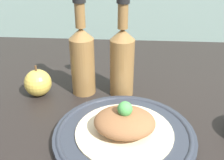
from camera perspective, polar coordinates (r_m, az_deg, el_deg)
The scene contains 6 objects.
ground_plane at distance 65.17cm, azimuth 6.82°, elevation -8.21°, with size 180.00×110.00×4.00cm, color black.
plate at distance 54.98cm, azimuth 2.67°, elevation -11.80°, with size 29.12×29.12×1.99cm.
plated_food at distance 53.23cm, azimuth 2.74°, elevation -9.45°, with size 20.03×20.03×7.26cm.
cider_bottle_left at distance 67.60cm, azimuth -6.46°, elevation 4.67°, with size 6.23×6.23×25.01cm.
cider_bottle_right at distance 66.53cm, azimuth 2.21°, elevation 4.44°, with size 6.23×6.23×25.01cm.
apple at distance 71.17cm, azimuth -15.82°, elevation -0.58°, with size 7.07×7.07×8.42cm.
Camera 1 is at (-3.77, -52.81, 36.00)cm, focal length 42.00 mm.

